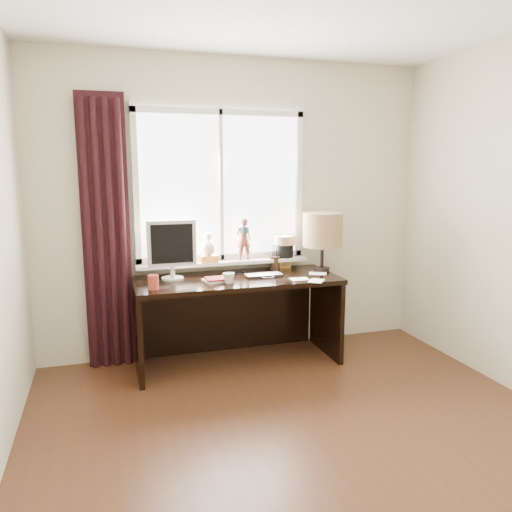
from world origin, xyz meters
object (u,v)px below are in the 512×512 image
object	(u,v)px
red_cup	(153,282)
desk	(234,303)
laptop	(264,275)
mug	(229,278)
table_lamp	(323,230)
monitor	(172,246)

from	to	relation	value
red_cup	desk	distance (m)	0.82
laptop	mug	world-z (taller)	mug
desk	laptop	bearing A→B (deg)	-26.88
laptop	desk	distance (m)	0.36
laptop	mug	size ratio (longest dim) A/B	3.37
laptop	desk	size ratio (longest dim) A/B	0.18
laptop	table_lamp	world-z (taller)	table_lamp
desk	monitor	size ratio (longest dim) A/B	3.47
desk	monitor	xyz separation A→B (m)	(-0.52, 0.01, 0.52)
desk	monitor	distance (m)	0.74
red_cup	table_lamp	bearing A→B (deg)	9.23
laptop	desk	world-z (taller)	laptop
desk	red_cup	bearing A→B (deg)	-158.01
red_cup	table_lamp	world-z (taller)	table_lamp
monitor	desk	bearing A→B (deg)	-1.62
monitor	table_lamp	size ratio (longest dim) A/B	0.94
monitor	table_lamp	bearing A→B (deg)	-2.41
laptop	red_cup	world-z (taller)	red_cup
desk	table_lamp	world-z (taller)	table_lamp
mug	red_cup	size ratio (longest dim) A/B	0.84
red_cup	desk	size ratio (longest dim) A/B	0.06
laptop	table_lamp	size ratio (longest dim) A/B	0.60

